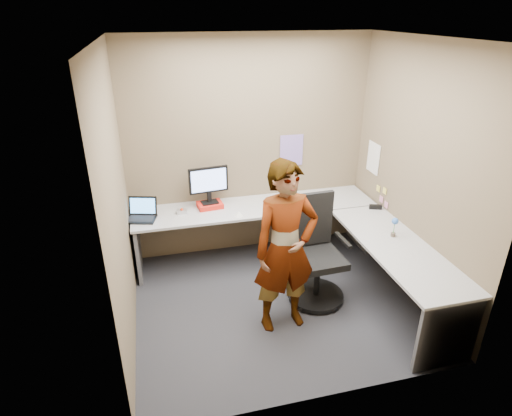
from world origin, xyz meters
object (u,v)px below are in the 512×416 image
object	(u,v)px
desk	(305,234)
monitor	(209,182)
person	(286,249)
office_chair	(315,259)

from	to	relation	value
desk	monitor	xyz separation A→B (m)	(-0.98, 0.70, 0.47)
desk	person	bearing A→B (deg)	-123.13
desk	office_chair	distance (m)	0.37
desk	office_chair	world-z (taller)	office_chair
monitor	desk	bearing A→B (deg)	-42.06
monitor	person	bearing A→B (deg)	-76.39
monitor	office_chair	world-z (taller)	monitor
desk	monitor	world-z (taller)	monitor
desk	monitor	distance (m)	1.29
office_chair	desk	bearing A→B (deg)	86.99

